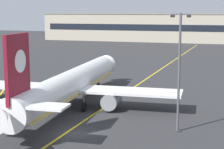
% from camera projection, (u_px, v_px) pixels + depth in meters
% --- Properties ---
extents(ground_plane, '(400.00, 400.00, 0.00)m').
position_uv_depth(ground_plane, '(75.00, 133.00, 43.55)').
color(ground_plane, '#2D2D30').
extents(taxiway_centreline, '(6.38, 179.91, 0.01)m').
position_uv_depth(taxiway_centreline, '(137.00, 85.00, 71.75)').
color(taxiway_centreline, yellow).
rests_on(taxiway_centreline, ground).
extents(airliner_foreground, '(32.24, 41.52, 11.65)m').
position_uv_depth(airliner_foreground, '(70.00, 85.00, 54.91)').
color(airliner_foreground, white).
rests_on(airliner_foreground, ground).
extents(apron_lamp_post, '(2.24, 0.90, 13.71)m').
position_uv_depth(apron_lamp_post, '(179.00, 71.00, 43.15)').
color(apron_lamp_post, '#515156').
rests_on(apron_lamp_post, ground).
extents(safety_cone_by_nose_gear, '(0.44, 0.44, 0.55)m').
position_uv_depth(safety_cone_by_nose_gear, '(107.00, 84.00, 71.26)').
color(safety_cone_by_nose_gear, orange).
rests_on(safety_cone_by_nose_gear, ground).
extents(terminal_building, '(144.69, 12.40, 12.77)m').
position_uv_depth(terminal_building, '(197.00, 28.00, 167.58)').
color(terminal_building, '#B2A893').
rests_on(terminal_building, ground).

